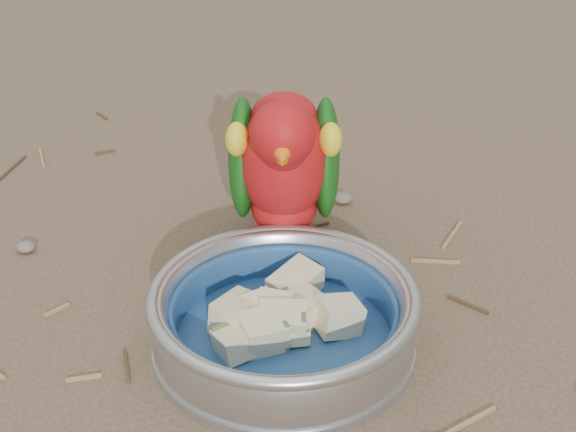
# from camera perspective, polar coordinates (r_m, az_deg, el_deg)

# --- Properties ---
(ground) EXTENTS (60.00, 60.00, 0.00)m
(ground) POSITION_cam_1_polar(r_m,az_deg,el_deg) (0.79, -4.05, -7.84)
(ground) COLOR brown
(food_bowl) EXTENTS (0.23, 0.23, 0.02)m
(food_bowl) POSITION_cam_1_polar(r_m,az_deg,el_deg) (0.77, -0.27, -8.20)
(food_bowl) COLOR #B2B2BA
(food_bowl) RESTS_ON ground
(bowl_wall) EXTENTS (0.23, 0.23, 0.04)m
(bowl_wall) POSITION_cam_1_polar(r_m,az_deg,el_deg) (0.75, -0.28, -6.40)
(bowl_wall) COLOR #B2B2BA
(bowl_wall) RESTS_ON food_bowl
(fruit_wedges) EXTENTS (0.14, 0.14, 0.03)m
(fruit_wedges) POSITION_cam_1_polar(r_m,az_deg,el_deg) (0.76, -0.28, -6.83)
(fruit_wedges) COLOR beige
(fruit_wedges) RESTS_ON food_bowl
(lory_parrot) EXTENTS (0.15, 0.25, 0.19)m
(lory_parrot) POSITION_cam_1_polar(r_m,az_deg,el_deg) (0.85, -0.27, 2.63)
(lory_parrot) COLOR #AE1114
(lory_parrot) RESTS_ON ground
(ground_debris) EXTENTS (0.90, 0.80, 0.01)m
(ground_debris) POSITION_cam_1_polar(r_m,az_deg,el_deg) (0.82, -3.90, -6.21)
(ground_debris) COLOR #9F7E4B
(ground_debris) RESTS_ON ground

